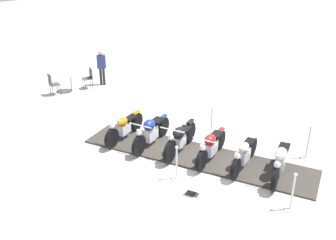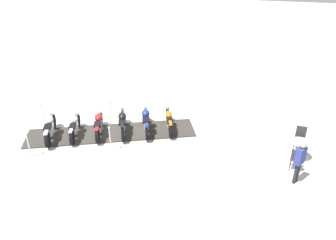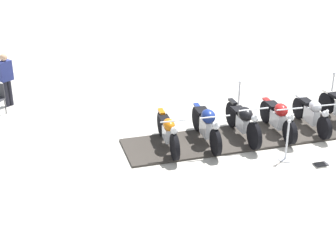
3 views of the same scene
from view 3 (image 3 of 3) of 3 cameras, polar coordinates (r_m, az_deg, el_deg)
ground_plane at (r=13.08m, az=10.78°, el=-1.90°), size 80.00×80.00×0.00m
display_platform at (r=13.07m, az=10.79°, el=-1.80°), size 4.20×7.36×0.05m
motorcycle_copper at (r=11.97m, az=0.00°, el=-1.32°), size 2.00×0.87×0.95m
motorcycle_navy at (r=12.24m, az=4.61°, el=-0.52°), size 2.10×1.00×0.97m
motorcycle_black at (r=12.62m, az=8.97°, el=-0.01°), size 2.04×1.02×1.02m
motorcycle_maroon at (r=13.09m, az=13.00°, el=0.33°), size 1.99×0.93×0.92m
motorcycle_chrome at (r=13.60m, az=16.77°, el=0.74°), size 1.98×0.86×0.90m
stanchion_right_mid at (r=11.85m, az=13.90°, el=-3.22°), size 0.35×0.35×1.06m
stanchion_left_mid at (r=14.08m, az=8.38°, el=1.88°), size 0.29×0.29×1.12m
stanchion_left_rear at (r=15.61m, az=18.82°, el=2.71°), size 0.36×0.36×1.10m
info_placard at (r=11.95m, az=17.74°, el=-4.78°), size 0.35×0.38×0.21m
bystander_person at (r=15.41m, az=-18.72°, el=5.06°), size 0.46×0.40×1.65m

